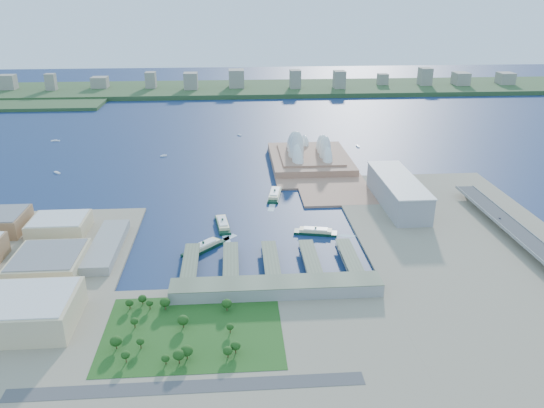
{
  "coord_description": "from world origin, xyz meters",
  "views": [
    {
      "loc": [
        -20.85,
        -568.1,
        269.75
      ],
      "look_at": [
        24.72,
        54.59,
        18.0
      ],
      "focal_mm": 35.0,
      "sensor_mm": 36.0,
      "label": 1
    }
  ],
  "objects": [
    {
      "name": "far_shore",
      "position": [
        0.0,
        980.0,
        6.0
      ],
      "size": [
        2200.0,
        260.0,
        12.0
      ],
      "primitive_type": "cube",
      "color": "#2D4926",
      "rests_on": "ground"
    },
    {
      "name": "south_land",
      "position": [
        0.0,
        -210.0,
        1.5
      ],
      "size": [
        720.0,
        180.0,
        3.0
      ],
      "primitive_type": "cube",
      "color": "gray",
      "rests_on": "ground"
    },
    {
      "name": "peninsula",
      "position": [
        107.5,
        260.0,
        1.5
      ],
      "size": [
        135.0,
        220.0,
        3.0
      ],
      "primitive_type": "cube",
      "color": "#9F6F57",
      "rests_on": "ground"
    },
    {
      "name": "terminal_building",
      "position": [
        15.0,
        -135.0,
        9.0
      ],
      "size": [
        200.0,
        28.0,
        12.0
      ],
      "primitive_type": "cube",
      "color": "gray",
      "rests_on": "south_land"
    },
    {
      "name": "toaster_building",
      "position": [
        195.0,
        80.0,
        20.5
      ],
      "size": [
        45.0,
        155.0,
        35.0
      ],
      "primitive_type": "cube",
      "color": "gray",
      "rests_on": "east_land"
    },
    {
      "name": "ferry_a",
      "position": [
        -38.1,
        30.38,
        5.21
      ],
      "size": [
        21.06,
        56.42,
        10.41
      ],
      "primitive_type": null,
      "rotation": [
        0.0,
        0.0,
        0.13
      ],
      "color": "black",
      "rests_on": "ground"
    },
    {
      "name": "boat_d",
      "position": [
        -365.56,
        453.23,
        1.37
      ],
      "size": [
        16.29,
        3.8,
        2.74
      ],
      "primitive_type": null,
      "rotation": [
        0.0,
        0.0,
        1.56
      ],
      "color": "white",
      "rests_on": "ground"
    },
    {
      "name": "boat_e",
      "position": [
        -10.24,
        471.1,
        1.32
      ],
      "size": [
        8.39,
        11.03,
        2.64
      ],
      "primitive_type": null,
      "rotation": [
        0.0,
        0.0,
        0.53
      ],
      "color": "white",
      "rests_on": "ground"
    },
    {
      "name": "boat_c",
      "position": [
        207.84,
        371.37,
        1.47
      ],
      "size": [
        4.67,
        13.25,
        2.93
      ],
      "primitive_type": null,
      "rotation": [
        0.0,
        0.0,
        3.21
      ],
      "color": "white",
      "rests_on": "ground"
    },
    {
      "name": "ferry_c",
      "position": [
        -58.62,
        -32.47,
        5.27
      ],
      "size": [
        48.79,
        50.0,
        10.53
      ],
      "primitive_type": null,
      "rotation": [
        0.0,
        0.0,
        2.38
      ],
      "color": "black",
      "rests_on": "ground"
    },
    {
      "name": "boat_a",
      "position": [
        -303.65,
        254.81,
        1.4
      ],
      "size": [
        12.7,
        12.9,
        2.79
      ],
      "primitive_type": null,
      "rotation": [
        0.0,
        0.0,
        0.77
      ],
      "color": "white",
      "rests_on": "ground"
    },
    {
      "name": "opera_house",
      "position": [
        105.0,
        280.0,
        32.0
      ],
      "size": [
        134.0,
        180.0,
        58.0
      ],
      "primitive_type": null,
      "color": "white",
      "rests_on": "peninsula"
    },
    {
      "name": "far_skyline",
      "position": [
        0.0,
        960.0,
        39.5
      ],
      "size": [
        1900.0,
        140.0,
        55.0
      ],
      "primitive_type": null,
      "color": "gray",
      "rests_on": "far_shore"
    },
    {
      "name": "west_buildings",
      "position": [
        -250.0,
        -70.0,
        16.5
      ],
      "size": [
        200.0,
        280.0,
        27.0
      ],
      "primitive_type": null,
      "color": "#8C6746",
      "rests_on": "west_land"
    },
    {
      "name": "ferry_d",
      "position": [
        72.85,
        0.08,
        4.83
      ],
      "size": [
        52.72,
        24.06,
        9.66
      ],
      "primitive_type": null,
      "rotation": [
        0.0,
        0.0,
        1.35
      ],
      "color": "black",
      "rests_on": "ground"
    },
    {
      "name": "expressway",
      "position": [
        300.0,
        -60.0,
        8.93
      ],
      "size": [
        26.0,
        340.0,
        11.85
      ],
      "primitive_type": null,
      "color": "gray",
      "rests_on": "east_land"
    },
    {
      "name": "ferry_b",
      "position": [
        33.95,
        127.2,
        5.58
      ],
      "size": [
        25.31,
        60.71,
        11.15
      ],
      "primitive_type": null,
      "rotation": [
        0.0,
        0.0,
        -0.18
      ],
      "color": "black",
      "rests_on": "ground"
    },
    {
      "name": "west_land",
      "position": [
        -250.0,
        -105.0,
        1.5
      ],
      "size": [
        220.0,
        390.0,
        3.0
      ],
      "primitive_type": "cube",
      "color": "gray",
      "rests_on": "ground"
    },
    {
      "name": "ground",
      "position": [
        0.0,
        0.0,
        0.0
      ],
      "size": [
        3000.0,
        3000.0,
        0.0
      ],
      "primitive_type": "plane",
      "color": "#0E1A44",
      "rests_on": "ground"
    },
    {
      "name": "park",
      "position": [
        -60.0,
        -190.0,
        11.0
      ],
      "size": [
        150.0,
        110.0,
        16.0
      ],
      "primitive_type": null,
      "color": "#194714",
      "rests_on": "south_land"
    },
    {
      "name": "east_land",
      "position": [
        240.0,
        -50.0,
        1.5
      ],
      "size": [
        240.0,
        500.0,
        3.0
      ],
      "primitive_type": "cube",
      "color": "gray",
      "rests_on": "ground"
    },
    {
      "name": "ferry_wharves",
      "position": [
        14.0,
        -75.0,
        4.65
      ],
      "size": [
        184.0,
        90.0,
        9.3
      ],
      "primitive_type": null,
      "color": "#525C46",
      "rests_on": "ground"
    },
    {
      "name": "car_c",
      "position": [
        296.0,
        -4.32,
        15.44
      ],
      "size": [
        1.65,
        4.05,
        1.18
      ],
      "primitive_type": "imported",
      "rotation": [
        0.0,
        0.0,
        3.14
      ],
      "color": "slate",
      "rests_on": "expressway"
    },
    {
      "name": "boat_b",
      "position": [
        -145.06,
        335.63,
        1.45
      ],
      "size": [
        11.34,
        7.97,
        2.9
      ],
      "primitive_type": null,
      "rotation": [
        0.0,
        0.0,
        2.01
      ],
      "color": "white",
      "rests_on": "ground"
    }
  ]
}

